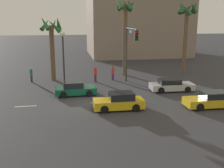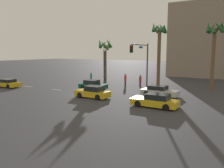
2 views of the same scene
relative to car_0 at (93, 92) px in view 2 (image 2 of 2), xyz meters
The scene contains 21 objects.
ground_plane 3.29m from the car_0, 140.52° to the left, with size 220.00×220.00×0.00m, color #333338.
lane_stripe_0 20.60m from the car_0, behind, with size 2.10×0.14×0.01m, color silver.
lane_stripe_1 13.94m from the car_0, behind, with size 2.10×0.14×0.01m, color silver.
lane_stripe_2 8.04m from the car_0, 165.18° to the left, with size 1.83×0.14×0.01m, color silver.
lane_stripe_3 2.39m from the car_0, 117.29° to the left, with size 2.25×0.14×0.01m, color silver.
lane_stripe_4 7.69m from the car_0, 15.51° to the left, with size 1.90×0.14×0.01m, color silver.
lane_stripe_5 8.22m from the car_0, 14.49° to the left, with size 2.31×0.14×0.01m, color silver.
car_0 is the anchor object (origin of this frame).
car_1 16.04m from the car_0, behind, with size 4.61×1.91×1.25m.
car_2 8.06m from the car_0, 37.02° to the left, with size 4.53×2.11×1.27m.
car_3 7.88m from the car_0, ahead, with size 4.56×1.92×1.32m.
car_4 6.02m from the car_0, 124.92° to the left, with size 4.03×2.07×1.35m.
traffic_signal 9.47m from the car_0, 71.49° to the left, with size 0.46×5.55×6.53m.
streetlamp 11.40m from the car_0, 114.41° to the left, with size 0.56×0.56×5.92m.
pedestrian_0 10.29m from the car_0, 94.85° to the left, with size 0.53×0.53×1.92m.
pedestrian_1 14.18m from the car_0, 126.00° to the left, with size 0.33×0.33×1.73m.
pedestrian_2 11.08m from the car_0, 82.93° to the left, with size 0.56×0.56×1.78m.
palm_tree_0 14.18m from the car_0, 115.53° to the left, with size 2.71×2.80×7.67m.
palm_tree_1 18.30m from the car_0, 48.39° to the left, with size 2.55×2.65×9.62m.
palm_tree_2 15.34m from the car_0, 75.92° to the left, with size 2.59×2.42×10.13m.
building_0 37.04m from the car_0, 73.38° to the left, with size 19.41×15.92×15.52m, color gray.
Camera 2 is at (17.33, -23.45, 5.35)m, focal length 36.09 mm.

